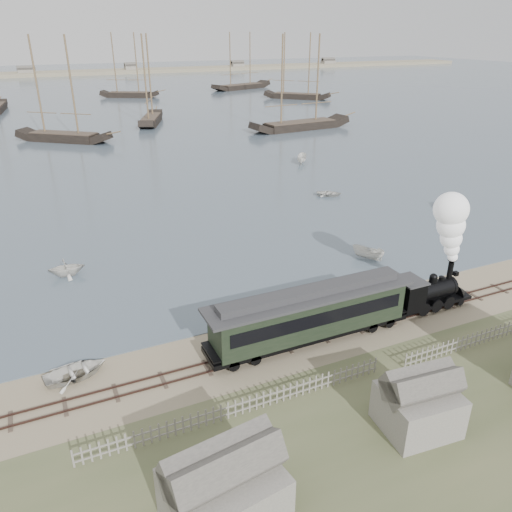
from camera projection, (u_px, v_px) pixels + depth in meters
name	position (u px, v px, depth m)	size (l,w,h in m)	color
ground	(286.00, 330.00, 37.60)	(600.00, 600.00, 0.00)	tan
harbor_water	(65.00, 93.00, 178.35)	(600.00, 336.00, 0.06)	#465564
rail_track	(299.00, 343.00, 35.93)	(120.00, 1.80, 0.16)	#3E2722
picket_fence_west	(243.00, 414.00, 29.35)	(19.00, 0.10, 1.20)	slate
picket_fence_east	(487.00, 342.00, 36.11)	(15.00, 0.10, 1.20)	slate
shed_mid	(415.00, 427.00, 28.42)	(4.00, 3.50, 3.60)	slate
far_spit	(49.00, 76.00, 244.60)	(500.00, 20.00, 1.80)	tan
locomotive	(445.00, 259.00, 39.08)	(7.35, 2.75, 9.17)	black
passenger_coach	(310.00, 313.00, 35.27)	(15.51, 2.99, 3.77)	black
beached_dinghy	(76.00, 371.00, 32.34)	(4.00, 2.86, 0.83)	silver
rowboat_1	(66.00, 267.00, 45.37)	(3.17, 2.74, 1.67)	silver
rowboat_2	(368.00, 253.00, 48.80)	(3.22, 1.21, 1.24)	silver
rowboat_3	(329.00, 193.00, 67.46)	(3.33, 2.38, 0.69)	silver
rowboat_4	(442.00, 202.00, 62.90)	(2.63, 2.27, 1.38)	silver
rowboat_5	(302.00, 159.00, 83.78)	(3.82, 1.44, 1.48)	silver
schooner_2	(56.00, 89.00, 96.43)	(19.74, 4.56, 20.00)	black
schooner_3	(148.00, 80.00, 115.29)	(17.62, 4.07, 20.00)	black
schooner_4	(302.00, 83.00, 108.61)	(24.23, 5.59, 20.00)	black
schooner_5	(298.00, 66.00, 158.03)	(21.48, 4.96, 20.00)	black
schooner_8	(126.00, 65.00, 161.41)	(19.06, 4.40, 20.00)	black
schooner_9	(241.00, 61.00, 184.76)	(25.98, 6.00, 20.00)	black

